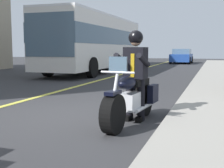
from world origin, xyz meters
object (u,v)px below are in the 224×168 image
object	(u,v)px
rider_main	(135,67)
car_silver	(182,56)
bus_far	(96,41)
motorcycle_main	(132,99)

from	to	relation	value
rider_main	car_silver	world-z (taller)	rider_main
rider_main	bus_far	world-z (taller)	bus_far
car_silver	bus_far	bearing A→B (deg)	-16.02
motorcycle_main	car_silver	size ratio (longest dim) A/B	0.48
motorcycle_main	car_silver	xyz separation A→B (m)	(-24.78, -1.59, 0.24)
motorcycle_main	bus_far	size ratio (longest dim) A/B	0.20
bus_far	car_silver	distance (m)	13.68
motorcycle_main	car_silver	distance (m)	24.83
motorcycle_main	rider_main	bearing A→B (deg)	175.04
motorcycle_main	rider_main	world-z (taller)	rider_main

